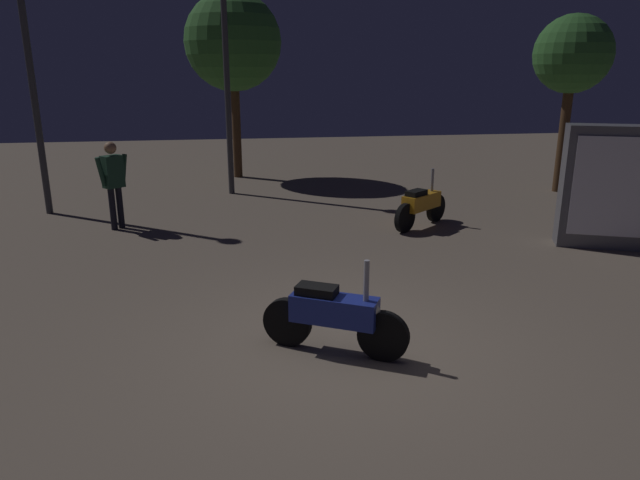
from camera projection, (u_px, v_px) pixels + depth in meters
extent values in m
plane|color=#756656|center=(346.00, 348.00, 6.52)|extent=(40.00, 40.00, 0.00)
cylinder|color=black|center=(287.00, 322.00, 6.52)|extent=(0.54, 0.35, 0.56)
cylinder|color=black|center=(383.00, 336.00, 6.18)|extent=(0.54, 0.35, 0.56)
cube|color=navy|center=(334.00, 309.00, 6.28)|extent=(0.98, 0.71, 0.30)
cube|color=black|center=(317.00, 290.00, 6.29)|extent=(0.50, 0.42, 0.10)
cylinder|color=gray|center=(366.00, 281.00, 6.07)|extent=(0.08, 0.08, 0.45)
sphere|color=#F2EABF|center=(375.00, 311.00, 6.13)|extent=(0.12, 0.12, 0.12)
cylinder|color=black|center=(405.00, 218.00, 10.99)|extent=(0.50, 0.43, 0.56)
cylinder|color=black|center=(436.00, 208.00, 11.77)|extent=(0.50, 0.43, 0.56)
cube|color=orange|center=(422.00, 201.00, 11.32)|extent=(0.93, 0.83, 0.30)
cube|color=black|center=(416.00, 193.00, 11.12)|extent=(0.49, 0.46, 0.10)
cylinder|color=gray|center=(432.00, 180.00, 11.46)|extent=(0.08, 0.08, 0.45)
sphere|color=#F2EABF|center=(434.00, 195.00, 11.62)|extent=(0.12, 0.12, 0.12)
cylinder|color=black|center=(113.00, 209.00, 11.14)|extent=(0.12, 0.12, 0.82)
cylinder|color=black|center=(120.00, 207.00, 11.26)|extent=(0.12, 0.12, 0.82)
cube|color=#1E3F2D|center=(113.00, 172.00, 10.99)|extent=(0.43, 0.42, 0.61)
sphere|color=#9E7251|center=(110.00, 148.00, 10.86)|extent=(0.23, 0.23, 0.23)
cylinder|color=#1E3F2D|center=(101.00, 172.00, 10.81)|extent=(0.20, 0.19, 0.56)
cylinder|color=#1E3F2D|center=(124.00, 168.00, 11.16)|extent=(0.20, 0.19, 0.56)
cylinder|color=#38383D|center=(228.00, 98.00, 13.81)|extent=(0.14, 0.14, 4.61)
cylinder|color=#38383D|center=(33.00, 91.00, 11.78)|extent=(0.14, 0.14, 5.10)
cylinder|color=#4C331E|center=(563.00, 138.00, 14.34)|extent=(0.24, 0.24, 2.67)
sphere|color=#336B2D|center=(573.00, 54.00, 13.78)|extent=(1.84, 1.84, 1.84)
cylinder|color=#4C331E|center=(236.00, 128.00, 16.24)|extent=(0.24, 0.24, 2.76)
sphere|color=#336B2D|center=(233.00, 42.00, 15.58)|extent=(2.61, 2.61, 2.61)
cube|color=#595960|center=(611.00, 187.00, 9.94)|extent=(1.67, 1.06, 2.10)
cube|color=white|center=(615.00, 187.00, 9.67)|extent=(1.26, 0.53, 1.68)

